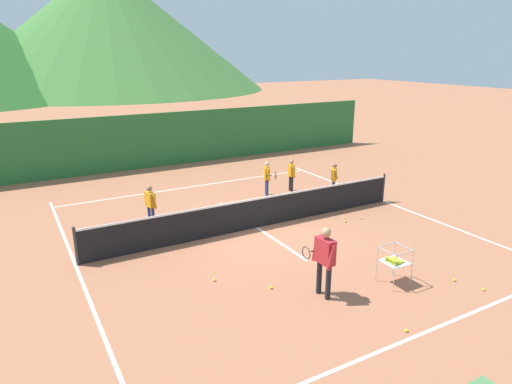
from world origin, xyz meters
The scene contains 23 objects.
ground_plane centered at (0.00, 0.00, 0.00)m, with size 120.00×120.00×0.00m, color #A86647.
line_baseline_near centered at (0.00, -6.43, 0.00)m, with size 10.72×0.08×0.01m, color white.
line_baseline_far centered at (0.00, 5.20, 0.00)m, with size 10.72×0.08×0.01m, color white.
line_sideline_west centered at (-5.36, 0.00, 0.00)m, with size 0.08×11.63×0.01m, color white.
line_sideline_east centered at (5.36, 0.00, 0.00)m, with size 0.08×11.63×0.01m, color white.
line_service_center centered at (0.00, 0.00, 0.00)m, with size 0.08×5.42×0.01m, color white.
tennis_net centered at (0.00, 0.00, 0.50)m, with size 10.67×0.08×1.05m.
instructor centered at (-0.74, -4.32, 0.99)m, with size 0.45×0.74×1.65m.
student_0 centered at (-2.82, 1.72, 0.80)m, with size 0.28×0.55×1.34m.
student_1 centered at (1.97, 2.69, 0.79)m, with size 0.42×0.71×1.32m.
student_2 centered at (3.06, 2.69, 0.77)m, with size 0.34×0.52×1.28m.
student_3 centered at (4.16, 1.44, 0.76)m, with size 0.47×0.44×1.27m.
ball_cart centered at (1.06, -4.67, 0.59)m, with size 0.58×0.58×0.90m.
tennis_ball_1 centered at (-1.59, -3.49, 0.03)m, with size 0.07×0.07×0.07m, color yellow.
tennis_ball_2 centered at (2.43, -5.33, 0.03)m, with size 0.07×0.07×0.07m, color yellow.
tennis_ball_3 centered at (2.63, -5.96, 0.03)m, with size 0.07×0.07×0.07m, color yellow.
tennis_ball_4 centered at (-0.15, -6.24, 0.03)m, with size 0.07×0.07×0.07m, color yellow.
tennis_ball_5 centered at (3.36, -1.02, 0.03)m, with size 0.07×0.07×0.07m, color yellow.
tennis_ball_7 centered at (2.87, -0.75, 0.03)m, with size 0.07×0.07×0.07m, color yellow.
tennis_ball_9 centered at (2.72, -0.99, 0.03)m, with size 0.07×0.07×0.07m, color yellow.
tennis_ball_10 centered at (-2.59, -2.51, 0.03)m, with size 0.07×0.07×0.07m, color yellow.
windscreen_fence centered at (0.00, 9.17, 1.27)m, with size 23.58×0.08×2.54m, color #286B33.
hill_0 centered at (8.41, 57.72, 8.53)m, with size 43.68×43.68×17.07m, color #427A38.
Camera 1 is at (-6.47, -11.46, 5.26)m, focal length 31.73 mm.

